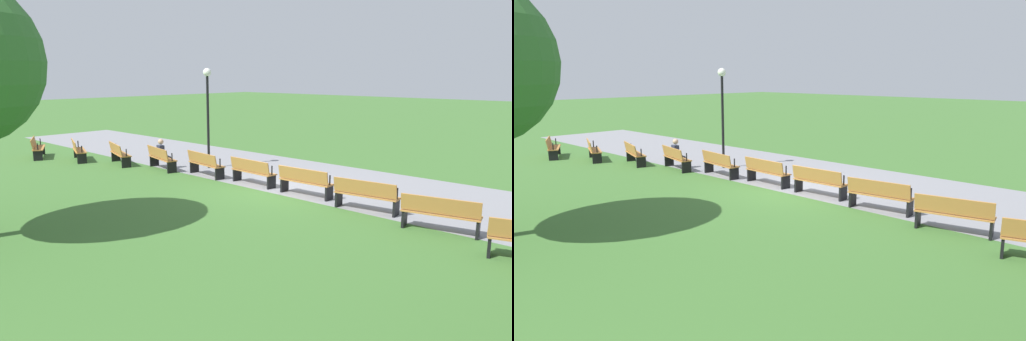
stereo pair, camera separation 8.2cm
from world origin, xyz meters
The scene contains 13 objects.
ground_plane centered at (0.00, 0.00, 0.00)m, with size 120.00×120.00×0.00m, color #3D6B2D.
path_paving centered at (0.00, 2.19, 0.00)m, with size 38.54×5.36×0.01m, color gray.
bench_0 centered at (-11.77, -2.82, 0.47)m, with size 1.80×1.22×0.89m.
bench_1 centered at (-9.74, -1.92, 0.47)m, with size 1.83×1.09×0.89m.
bench_2 centered at (-7.65, -1.19, 0.47)m, with size 1.84×0.97×0.89m.
bench_3 centered at (-5.50, -0.65, 0.47)m, with size 1.84×0.83×0.89m.
bench_4 centered at (-3.32, -0.28, 0.47)m, with size 1.82×0.69×0.89m.
bench_5 centered at (-1.11, -0.09, 0.47)m, with size 1.80×0.55×0.89m.
bench_6 centered at (1.11, -0.09, 0.47)m, with size 1.80×0.55×0.89m.
bench_7 centered at (3.32, -0.28, 0.47)m, with size 1.82×0.69×0.89m.
bench_8 centered at (5.50, -0.65, 0.47)m, with size 1.84×0.83×0.89m.
person_seated centered at (-5.59, -0.48, 0.64)m, with size 0.41×0.57×1.20m.
lamp_post centered at (-4.40, 0.86, 2.73)m, with size 0.32×0.32×3.90m.
Camera 1 is at (9.62, -11.39, 3.69)m, focal length 33.19 mm.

